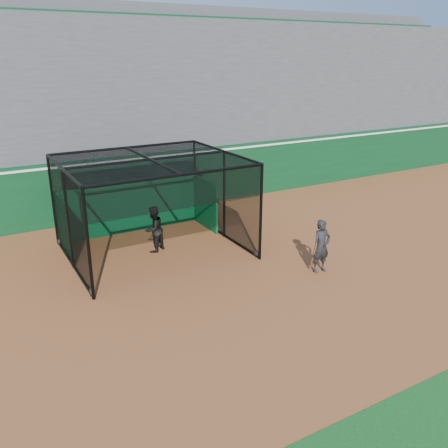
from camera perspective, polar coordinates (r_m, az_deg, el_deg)
ground at (r=13.48m, az=2.95°, el=-8.36°), size 120.00×120.00×0.00m
outfield_wall at (r=20.23m, az=-10.02°, el=4.94°), size 50.00×0.50×2.50m
grandstand at (r=23.26m, az=-13.80°, el=14.56°), size 50.00×7.85×8.95m
batting_cage at (r=15.90m, az=-8.61°, el=2.07°), size 5.56×4.82×3.17m
batter at (r=16.14m, az=-8.45°, el=-0.61°), size 0.97×0.90×1.59m
on_deck_player at (r=14.75m, az=11.63°, el=-2.65°), size 0.64×0.44×1.67m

